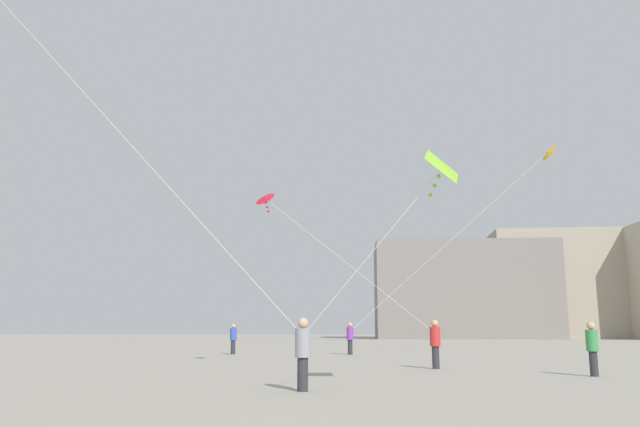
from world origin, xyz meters
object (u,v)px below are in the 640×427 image
(person_in_purple, at_px, (350,337))
(kite_lime_delta, at_px, (442,168))
(building_centre_hall, at_px, (578,286))
(kite_amber_diamond, at_px, (546,154))
(kite_crimson_diamond, at_px, (267,200))
(person_in_grey, at_px, (303,351))
(person_in_green, at_px, (592,346))
(person_in_red, at_px, (435,342))
(person_in_blue, at_px, (233,337))
(building_left_hall, at_px, (462,291))

(person_in_purple, height_order, kite_lime_delta, kite_lime_delta)
(person_in_purple, relative_size, building_centre_hall, 0.07)
(kite_amber_diamond, bearing_deg, kite_crimson_diamond, -134.85)
(person_in_grey, xyz_separation_m, building_centre_hall, (35.05, 81.66, 6.90))
(person_in_green, relative_size, kite_crimson_diamond, 0.24)
(person_in_red, bearing_deg, person_in_blue, -74.73)
(building_left_hall, bearing_deg, building_centre_hall, 10.44)
(person_in_grey, relative_size, building_left_hall, 0.07)
(person_in_purple, bearing_deg, kite_lime_delta, -120.11)
(person_in_blue, bearing_deg, person_in_red, -58.22)
(person_in_blue, xyz_separation_m, building_centre_hall, (40.93, 60.50, 6.90))
(kite_crimson_diamond, height_order, kite_amber_diamond, kite_amber_diamond)
(person_in_blue, xyz_separation_m, kite_lime_delta, (9.30, -21.57, 4.35))
(kite_crimson_diamond, xyz_separation_m, kite_amber_diamond, (16.43, 16.52, 6.40))
(person_in_purple, height_order, building_centre_hall, building_centre_hall)
(person_in_red, bearing_deg, kite_amber_diamond, -143.65)
(building_left_hall, distance_m, building_centre_hall, 18.33)
(person_in_grey, relative_size, kite_amber_diamond, 0.12)
(person_in_purple, height_order, person_in_grey, person_in_purple)
(person_in_purple, bearing_deg, kite_amber_diamond, -17.16)
(person_in_blue, xyz_separation_m, person_in_green, (14.58, -15.98, -0.03))
(kite_crimson_diamond, bearing_deg, building_centre_hall, 62.73)
(person_in_green, bearing_deg, person_in_grey, -141.83)
(kite_amber_diamond, bearing_deg, person_in_red, -120.09)
(kite_lime_delta, bearing_deg, kite_crimson_diamond, 120.60)
(person_in_purple, distance_m, person_in_red, 12.85)
(kite_crimson_diamond, bearing_deg, kite_amber_diamond, 45.15)
(kite_lime_delta, height_order, building_centre_hall, building_centre_hall)
(person_in_purple, xyz_separation_m, kite_crimson_diamond, (-3.19, -11.80, 5.60))
(building_centre_hall, bearing_deg, person_in_grey, -113.23)
(kite_amber_diamond, xyz_separation_m, building_left_hall, (2.90, 52.60, -6.07))
(person_in_grey, xyz_separation_m, kite_crimson_diamond, (-2.28, 9.22, 5.65))
(person_in_green, relative_size, building_centre_hall, 0.06)
(kite_amber_diamond, bearing_deg, kite_lime_delta, -112.31)
(person_in_blue, height_order, person_in_purple, person_in_purple)
(kite_lime_delta, distance_m, kite_crimson_diamond, 11.27)
(person_in_blue, height_order, person_in_green, person_in_blue)
(kite_lime_delta, relative_size, kite_amber_diamond, 0.32)
(person_in_grey, bearing_deg, person_in_green, 77.55)
(person_in_blue, relative_size, kite_crimson_diamond, 0.24)
(person_in_green, bearing_deg, kite_amber_diamond, 82.54)
(building_centre_hall, bearing_deg, kite_lime_delta, -111.08)
(person_in_green, xyz_separation_m, building_left_hall, (8.36, 73.16, 6.01))
(person_in_purple, distance_m, building_centre_hall, 69.92)
(person_in_blue, distance_m, building_left_hall, 61.90)
(person_in_purple, relative_size, person_in_green, 1.08)
(kite_lime_delta, distance_m, building_centre_hall, 87.99)
(building_centre_hall, bearing_deg, building_left_hall, -169.56)
(person_in_blue, bearing_deg, person_in_green, -54.67)
(person_in_grey, bearing_deg, person_in_purple, 134.30)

